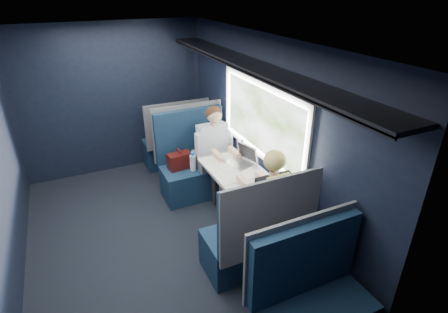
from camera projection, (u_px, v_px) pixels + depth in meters
name	position (u px, v px, depth m)	size (l,w,h in m)	color
ground	(156.00, 242.00, 4.17)	(2.80, 4.20, 0.01)	black
room_shell	(145.00, 126.00, 3.52)	(3.00, 4.40, 2.40)	black
table	(234.00, 175.00, 4.26)	(0.62, 1.00, 0.74)	#54565E
seat_bay_near	(195.00, 166.00, 5.00)	(1.04, 0.62, 1.26)	#0B1C33
seat_bay_far	(255.00, 238.00, 3.59)	(1.04, 0.62, 1.26)	#0B1C33
seat_row_front	(175.00, 142.00, 5.76)	(1.04, 0.51, 1.16)	#0B1C33
seat_row_back	(311.00, 306.00, 2.85)	(1.04, 0.51, 1.16)	#0B1C33
man	(216.00, 148.00, 4.83)	(0.53, 0.56, 1.32)	black
woman	(269.00, 199.00, 3.68)	(0.53, 0.56, 1.32)	black
papers	(228.00, 167.00, 4.28)	(0.51, 0.73, 0.01)	white
laptop	(243.00, 158.00, 4.35)	(0.34, 0.40, 0.25)	silver
bottle_small	(242.00, 148.00, 4.56)	(0.06, 0.06, 0.21)	silver
cup	(244.00, 152.00, 4.56)	(0.07, 0.07, 0.10)	white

